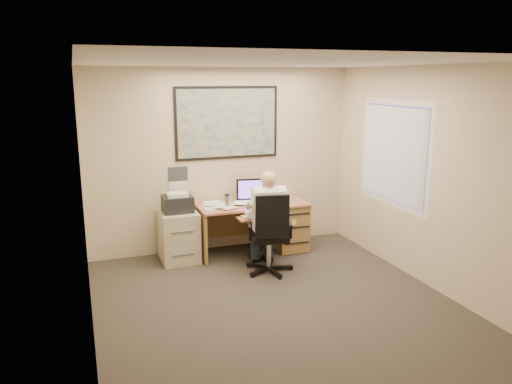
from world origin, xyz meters
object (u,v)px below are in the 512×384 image
object	(u,v)px
desk	(272,221)
office_chair	(271,249)
filing_cabinet	(179,231)
person	(268,222)

from	to	relation	value
desk	office_chair	size ratio (longest dim) A/B	1.44
filing_cabinet	person	world-z (taller)	person
desk	office_chair	xyz separation A→B (m)	(-0.36, -0.88, -0.12)
desk	filing_cabinet	xyz separation A→B (m)	(-1.42, 0.01, -0.02)
office_chair	person	xyz separation A→B (m)	(-0.01, 0.08, 0.36)
office_chair	desk	bearing A→B (deg)	79.25
filing_cabinet	person	bearing A→B (deg)	-37.51
desk	person	bearing A→B (deg)	-114.72
person	filing_cabinet	bearing A→B (deg)	149.12
filing_cabinet	desk	bearing A→B (deg)	-0.42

